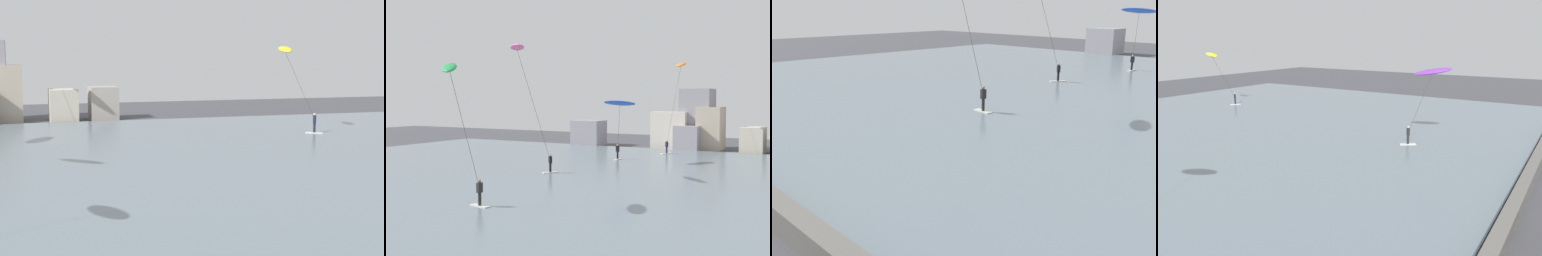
% 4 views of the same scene
% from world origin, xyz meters
% --- Properties ---
extents(kitesurfer_purple, '(2.53, 3.84, 6.84)m').
position_xyz_m(kitesurfer_purple, '(16.36, 13.05, 5.85)').
color(kitesurfer_purple, silver).
rests_on(kitesurfer_purple, water_bay).
extents(kitesurfer_yellow, '(3.17, 3.59, 7.30)m').
position_xyz_m(kitesurfer_yellow, '(19.38, 44.34, 6.01)').
color(kitesurfer_yellow, silver).
rests_on(kitesurfer_yellow, water_bay).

